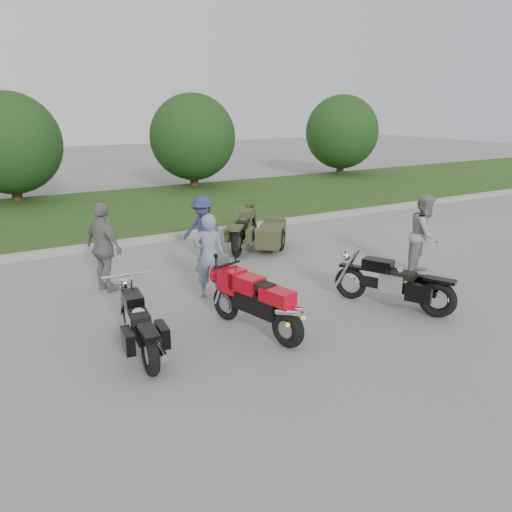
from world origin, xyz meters
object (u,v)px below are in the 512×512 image
cruiser_sidecar (260,233)px  person_grey (425,234)px  cruiser_left (140,327)px  person_back (104,248)px  sportbike_red (257,301)px  cruiser_right (398,285)px  person_denim (203,230)px  person_stripe (209,256)px

cruiser_sidecar → person_grey: size_ratio=1.25×
cruiser_left → person_back: size_ratio=1.21×
person_back → cruiser_left: bearing=154.4°
sportbike_red → cruiser_sidecar: bearing=44.4°
sportbike_red → cruiser_right: size_ratio=0.97×
sportbike_red → cruiser_left: (-1.82, 0.27, -0.14)m
cruiser_right → person_back: (-4.28, 3.50, 0.44)m
sportbike_red → cruiser_right: sportbike_red is taller
person_back → cruiser_right: bearing=-150.4°
person_grey → person_denim: bearing=113.3°
person_denim → person_back: size_ratio=0.88×
person_stripe → cruiser_left: bearing=69.9°
cruiser_left → person_denim: size_ratio=1.37×
sportbike_red → person_denim: 3.99m
person_stripe → cruiser_right: bearing=170.5°
person_back → cruiser_sidecar: bearing=-97.1°
sportbike_red → cruiser_sidecar: size_ratio=0.92×
cruiser_sidecar → person_grey: (2.14, -3.33, 0.44)m
cruiser_left → person_grey: (6.44, 0.56, 0.45)m
sportbike_red → person_back: person_back is taller
cruiser_right → cruiser_sidecar: size_ratio=0.95×
person_denim → cruiser_sidecar: bearing=63.5°
cruiser_sidecar → person_stripe: (-2.46, -2.34, 0.38)m
cruiser_right → person_denim: size_ratio=1.32×
person_stripe → person_back: (-1.61, 1.32, 0.07)m
cruiser_sidecar → person_grey: person_grey is taller
cruiser_right → person_denim: person_denim is taller
cruiser_right → person_denim: (-1.87, 4.26, 0.34)m
cruiser_left → cruiser_right: bearing=-2.8°
cruiser_right → cruiser_sidecar: (-0.21, 4.52, -0.01)m
sportbike_red → cruiser_sidecar: sportbike_red is taller
cruiser_right → person_stripe: size_ratio=1.26×
cruiser_sidecar → cruiser_left: bearing=-97.3°
cruiser_sidecar → person_stripe: person_stripe is taller
sportbike_red → person_stripe: bearing=74.6°
cruiser_left → cruiser_right: 4.55m
person_grey → cruiser_left: bearing=157.3°
person_grey → person_denim: (-3.80, 3.07, -0.09)m
sportbike_red → person_denim: (0.82, 3.90, 0.21)m
person_grey → person_back: 6.63m
cruiser_sidecar → person_denim: person_denim is taller
cruiser_left → person_grey: bearing=10.1°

